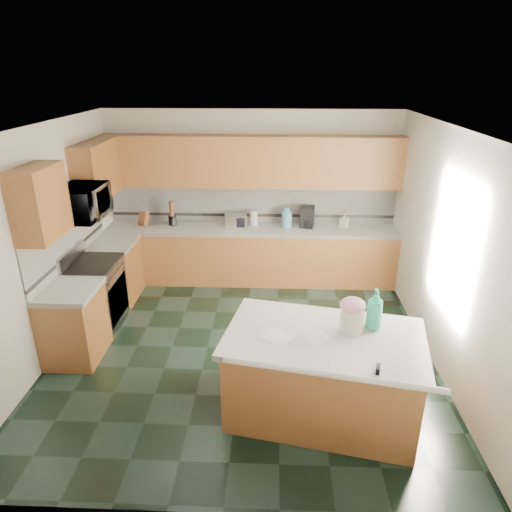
{
  "coord_description": "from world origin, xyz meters",
  "views": [
    {
      "loc": [
        0.37,
        -4.84,
        3.28
      ],
      "look_at": [
        0.15,
        0.35,
        1.12
      ],
      "focal_mm": 32.0,
      "sensor_mm": 36.0,
      "label": 1
    }
  ],
  "objects_px": {
    "knife_block": "(144,218)",
    "coffee_maker": "(307,217)",
    "toaster_oven": "(236,221)",
    "island_top": "(325,338)",
    "island_base": "(322,378)",
    "soap_bottle_island": "(375,309)",
    "treat_jar": "(352,319)"
  },
  "relations": [
    {
      "from": "coffee_maker",
      "to": "island_base",
      "type": "bearing_deg",
      "value": -77.12
    },
    {
      "from": "island_base",
      "to": "coffee_maker",
      "type": "distance_m",
      "value": 3.26
    },
    {
      "from": "island_top",
      "to": "toaster_oven",
      "type": "xyz_separation_m",
      "value": [
        -1.11,
        3.16,
        0.13
      ]
    },
    {
      "from": "island_base",
      "to": "knife_block",
      "type": "distance_m",
      "value": 4.13
    },
    {
      "from": "knife_block",
      "to": "coffee_maker",
      "type": "distance_m",
      "value": 2.62
    },
    {
      "from": "island_top",
      "to": "treat_jar",
      "type": "height_order",
      "value": "treat_jar"
    },
    {
      "from": "knife_block",
      "to": "toaster_oven",
      "type": "bearing_deg",
      "value": 23.93
    },
    {
      "from": "island_top",
      "to": "coffee_maker",
      "type": "height_order",
      "value": "coffee_maker"
    },
    {
      "from": "toaster_oven",
      "to": "coffee_maker",
      "type": "xyz_separation_m",
      "value": [
        1.13,
        0.03,
        0.07
      ]
    },
    {
      "from": "island_base",
      "to": "island_top",
      "type": "distance_m",
      "value": 0.46
    },
    {
      "from": "island_base",
      "to": "knife_block",
      "type": "xyz_separation_m",
      "value": [
        -2.59,
        3.16,
        0.6
      ]
    },
    {
      "from": "island_top",
      "to": "coffee_maker",
      "type": "distance_m",
      "value": 3.2
    },
    {
      "from": "soap_bottle_island",
      "to": "toaster_oven",
      "type": "bearing_deg",
      "value": 117.41
    },
    {
      "from": "toaster_oven",
      "to": "coffee_maker",
      "type": "height_order",
      "value": "coffee_maker"
    },
    {
      "from": "knife_block",
      "to": "coffee_maker",
      "type": "height_order",
      "value": "coffee_maker"
    },
    {
      "from": "island_base",
      "to": "soap_bottle_island",
      "type": "xyz_separation_m",
      "value": [
        0.48,
        0.16,
        0.7
      ]
    },
    {
      "from": "island_top",
      "to": "knife_block",
      "type": "relative_size",
      "value": 8.26
    },
    {
      "from": "island_top",
      "to": "knife_block",
      "type": "bearing_deg",
      "value": 140.43
    },
    {
      "from": "island_base",
      "to": "treat_jar",
      "type": "xyz_separation_m",
      "value": [
        0.26,
        0.11,
        0.61
      ]
    },
    {
      "from": "soap_bottle_island",
      "to": "knife_block",
      "type": "bearing_deg",
      "value": 135.17
    },
    {
      "from": "knife_block",
      "to": "coffee_maker",
      "type": "xyz_separation_m",
      "value": [
        2.62,
        0.03,
        0.06
      ]
    },
    {
      "from": "island_base",
      "to": "knife_block",
      "type": "bearing_deg",
      "value": 140.43
    },
    {
      "from": "knife_block",
      "to": "treat_jar",
      "type": "bearing_deg",
      "value": -22.96
    },
    {
      "from": "soap_bottle_island",
      "to": "coffee_maker",
      "type": "xyz_separation_m",
      "value": [
        -0.46,
        3.03,
        -0.04
      ]
    },
    {
      "from": "island_base",
      "to": "knife_block",
      "type": "height_order",
      "value": "knife_block"
    },
    {
      "from": "knife_block",
      "to": "toaster_oven",
      "type": "distance_m",
      "value": 1.48
    },
    {
      "from": "island_base",
      "to": "coffee_maker",
      "type": "bearing_deg",
      "value": 100.66
    },
    {
      "from": "coffee_maker",
      "to": "knife_block",
      "type": "bearing_deg",
      "value": -166.05
    },
    {
      "from": "treat_jar",
      "to": "knife_block",
      "type": "bearing_deg",
      "value": 132.02
    },
    {
      "from": "knife_block",
      "to": "island_base",
      "type": "bearing_deg",
      "value": -26.71
    },
    {
      "from": "soap_bottle_island",
      "to": "knife_block",
      "type": "distance_m",
      "value": 4.3
    },
    {
      "from": "treat_jar",
      "to": "toaster_oven",
      "type": "bearing_deg",
      "value": 113.12
    }
  ]
}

